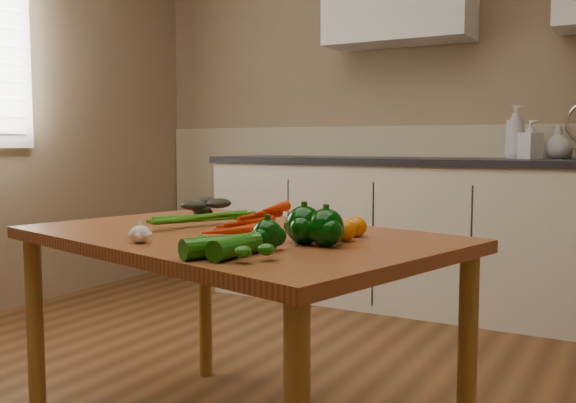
% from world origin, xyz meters
% --- Properties ---
extents(room, '(4.04, 5.04, 2.64)m').
position_xyz_m(room, '(0.00, 0.17, 1.25)').
color(room, brown).
rests_on(room, ground).
extents(counter_run, '(2.84, 0.64, 1.14)m').
position_xyz_m(counter_run, '(0.21, 2.19, 0.46)').
color(counter_run, beige).
rests_on(counter_run, ground).
extents(table, '(1.49, 1.15, 0.71)m').
position_xyz_m(table, '(0.17, 0.11, 0.63)').
color(table, '#99542C').
rests_on(table, ground).
extents(soap_bottle_a, '(0.15, 0.15, 0.30)m').
position_xyz_m(soap_bottle_a, '(0.61, 2.30, 1.05)').
color(soap_bottle_a, silver).
rests_on(soap_bottle_a, counter_run).
extents(soap_bottle_b, '(0.14, 0.14, 0.22)m').
position_xyz_m(soap_bottle_b, '(0.70, 2.25, 1.01)').
color(soap_bottle_b, silver).
rests_on(soap_bottle_b, counter_run).
extents(soap_bottle_c, '(0.20, 0.20, 0.18)m').
position_xyz_m(soap_bottle_c, '(0.84, 2.34, 0.99)').
color(soap_bottle_c, silver).
rests_on(soap_bottle_c, counter_run).
extents(carrot_bunch, '(0.28, 0.24, 0.07)m').
position_xyz_m(carrot_bunch, '(0.16, 0.15, 0.74)').
color(carrot_bunch, red).
rests_on(carrot_bunch, table).
extents(leafy_greens, '(0.19, 0.17, 0.09)m').
position_xyz_m(leafy_greens, '(-0.21, 0.43, 0.76)').
color(leafy_greens, black).
rests_on(leafy_greens, table).
extents(garlic_bulb, '(0.06, 0.06, 0.05)m').
position_xyz_m(garlic_bulb, '(0.06, -0.19, 0.73)').
color(garlic_bulb, white).
rests_on(garlic_bulb, table).
extents(pepper_a, '(0.10, 0.10, 0.10)m').
position_xyz_m(pepper_a, '(0.47, 0.03, 0.76)').
color(pepper_a, '#023204').
rests_on(pepper_a, table).
extents(pepper_b, '(0.10, 0.10, 0.10)m').
position_xyz_m(pepper_b, '(0.54, 0.02, 0.76)').
color(pepper_b, '#023204').
rests_on(pepper_b, table).
extents(pepper_c, '(0.08, 0.08, 0.08)m').
position_xyz_m(pepper_c, '(0.43, -0.11, 0.75)').
color(pepper_c, '#023204').
rests_on(pepper_c, table).
extents(tomato_a, '(0.07, 0.07, 0.07)m').
position_xyz_m(tomato_a, '(0.38, 0.26, 0.74)').
color(tomato_a, '#870602').
rests_on(tomato_a, table).
extents(tomato_b, '(0.07, 0.07, 0.06)m').
position_xyz_m(tomato_b, '(0.54, 0.22, 0.74)').
color(tomato_b, '#D26705').
rests_on(tomato_b, table).
extents(tomato_c, '(0.07, 0.07, 0.06)m').
position_xyz_m(tomato_c, '(0.54, 0.12, 0.74)').
color(tomato_c, '#D26705').
rests_on(tomato_c, table).
extents(zucchini_a, '(0.05, 0.18, 0.05)m').
position_xyz_m(zucchini_a, '(0.42, -0.24, 0.74)').
color(zucchini_a, '#114D08').
rests_on(zucchini_a, table).
extents(zucchini_b, '(0.14, 0.21, 0.05)m').
position_xyz_m(zucchini_b, '(0.38, -0.25, 0.74)').
color(zucchini_b, '#114D08').
rests_on(zucchini_b, table).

